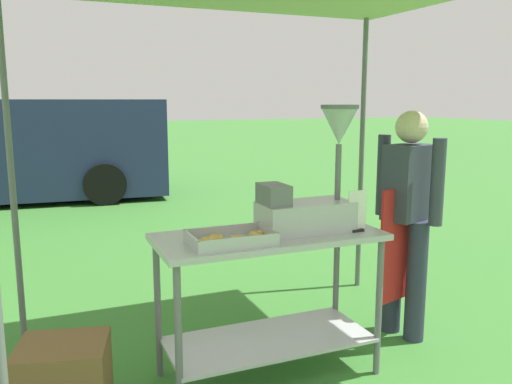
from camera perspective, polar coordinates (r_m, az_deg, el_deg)
The scene contains 7 objects.
ground_plane at distance 8.21m, azimuth -14.69°, elevation -2.23°, with size 70.00×70.00×0.00m, color #3D7F33.
donut_cart at distance 3.21m, azimuth 1.40°, elevation -8.93°, with size 1.35×0.60×0.90m.
donut_tray at distance 2.91m, azimuth -2.71°, elevation -5.21°, with size 0.46×0.29×0.07m.
donut_fryer at distance 3.17m, azimuth 6.04°, elevation 0.14°, with size 0.61×0.28×0.75m.
menu_sign at distance 3.22m, azimuth 10.87°, elevation -2.35°, with size 0.13×0.05×0.25m.
vendor at distance 3.82m, azimuth 15.98°, elevation -2.19°, with size 0.47×0.53×1.61m.
supply_crate at distance 3.19m, azimuth -20.06°, elevation -18.38°, with size 0.55×0.49×0.40m.
Camera 1 is at (-1.08, -1.96, 1.68)m, focal length 37.01 mm.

